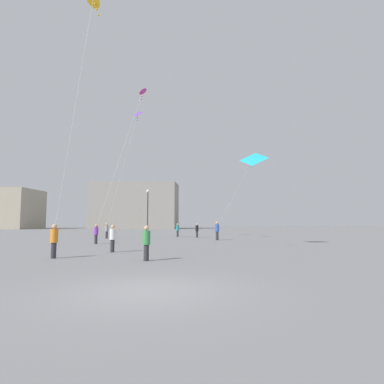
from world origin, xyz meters
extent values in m
plane|color=slate|center=(0.00, 0.00, 0.00)|extent=(300.00, 300.00, 0.00)
cylinder|color=#2D2D33|center=(0.23, 27.89, 0.37)|extent=(0.24, 0.24, 0.73)
cylinder|color=black|center=(0.23, 27.89, 1.05)|extent=(0.35, 0.35, 0.64)
sphere|color=tan|center=(0.23, 27.89, 1.49)|extent=(0.24, 0.24, 0.24)
cylinder|color=#2D2D33|center=(-4.03, 10.08, 0.36)|extent=(0.24, 0.24, 0.72)
cylinder|color=white|center=(-4.03, 10.08, 1.04)|extent=(0.35, 0.35, 0.63)
sphere|color=tan|center=(-4.03, 10.08, 1.47)|extent=(0.24, 0.24, 0.24)
cylinder|color=#2D2D33|center=(-1.24, 6.14, 0.36)|extent=(0.24, 0.24, 0.72)
cylinder|color=#388C47|center=(-1.24, 6.14, 1.04)|extent=(0.35, 0.35, 0.63)
sphere|color=tan|center=(-1.24, 6.14, 1.47)|extent=(0.24, 0.24, 0.24)
cylinder|color=#2D2D33|center=(-9.46, 25.51, 0.38)|extent=(0.25, 0.25, 0.75)
cylinder|color=gray|center=(-9.46, 25.51, 1.08)|extent=(0.36, 0.36, 0.65)
sphere|color=tan|center=(-9.46, 25.51, 1.53)|extent=(0.25, 0.25, 0.25)
cylinder|color=#2D2D33|center=(-2.18, 29.74, 0.37)|extent=(0.24, 0.24, 0.74)
cylinder|color=teal|center=(-2.18, 29.74, 1.06)|extent=(0.35, 0.35, 0.64)
sphere|color=tan|center=(-2.18, 29.74, 1.50)|extent=(0.24, 0.24, 0.24)
cylinder|color=#2D2D33|center=(2.40, 22.89, 0.41)|extent=(0.27, 0.27, 0.83)
cylinder|color=#3351B7|center=(2.40, 22.89, 1.19)|extent=(0.40, 0.40, 0.72)
sphere|color=tan|center=(2.40, 22.89, 1.68)|extent=(0.27, 0.27, 0.27)
cylinder|color=#2D2D33|center=(-7.54, 17.02, 0.36)|extent=(0.24, 0.24, 0.73)
cylinder|color=purple|center=(-7.54, 17.02, 1.04)|extent=(0.35, 0.35, 0.63)
sphere|color=tan|center=(-7.54, 17.02, 1.48)|extent=(0.24, 0.24, 0.24)
cylinder|color=#2D2D33|center=(-5.91, 6.88, 0.38)|extent=(0.25, 0.25, 0.75)
cylinder|color=orange|center=(-5.91, 6.88, 1.08)|extent=(0.36, 0.36, 0.65)
sphere|color=tan|center=(-5.91, 6.88, 1.53)|extent=(0.25, 0.25, 0.25)
pyramid|color=purple|center=(-6.31, 25.55, 13.84)|extent=(1.30, 1.13, 0.55)
sphere|color=purple|center=(-6.34, 25.70, 13.61)|extent=(0.10, 0.10, 0.10)
sphere|color=purple|center=(-6.39, 25.83, 13.40)|extent=(0.10, 0.10, 0.10)
sphere|color=purple|center=(-6.43, 25.97, 13.19)|extent=(0.10, 0.10, 0.10)
cylinder|color=silver|center=(-7.88, 25.54, 7.56)|extent=(3.17, 0.07, 12.52)
cone|color=#D12899|center=(-4.59, 20.15, 14.08)|extent=(0.75, 0.85, 0.58)
sphere|color=#D12899|center=(-4.66, 20.27, 13.87)|extent=(0.10, 0.10, 0.10)
sphere|color=#D12899|center=(-4.72, 20.40, 13.66)|extent=(0.10, 0.10, 0.10)
sphere|color=#D12899|center=(-4.79, 20.52, 13.45)|extent=(0.10, 0.10, 0.10)
cylinder|color=silver|center=(-6.06, 18.59, 7.69)|extent=(2.97, 3.15, 12.79)
sphere|color=yellow|center=(-4.14, 6.56, 12.79)|extent=(0.10, 0.10, 0.10)
sphere|color=yellow|center=(-4.09, 6.70, 12.58)|extent=(0.10, 0.10, 0.10)
sphere|color=yellow|center=(-4.04, 6.83, 12.37)|extent=(0.10, 0.10, 0.10)
cylinder|color=silver|center=(-5.05, 6.66, 7.15)|extent=(1.75, 0.46, 11.71)
pyramid|color=#1EB2C6|center=(5.00, 15.41, 6.49)|extent=(1.80, 1.35, 0.86)
sphere|color=#1EB2C6|center=(4.94, 15.31, 6.26)|extent=(0.10, 0.10, 0.10)
sphere|color=#1EB2C6|center=(4.88, 15.18, 6.05)|extent=(0.10, 0.10, 0.10)
sphere|color=#1EB2C6|center=(4.81, 15.06, 5.84)|extent=(0.10, 0.10, 0.10)
cylinder|color=silver|center=(3.70, 19.16, 3.88)|extent=(2.63, 7.47, 5.18)
cube|color=gray|center=(-19.00, 78.12, 6.29)|extent=(23.69, 9.79, 12.57)
cylinder|color=#2D2D30|center=(-5.04, 25.63, 2.49)|extent=(0.12, 0.12, 4.98)
sphere|color=#EAE5C6|center=(-5.04, 25.63, 5.13)|extent=(0.36, 0.36, 0.36)
camera|label=1|loc=(1.58, -8.07, 1.73)|focal=29.32mm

